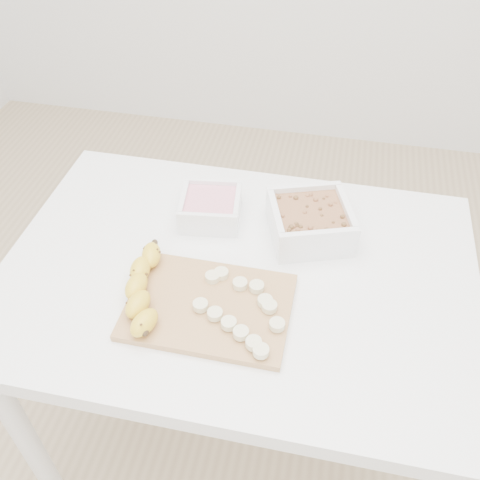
% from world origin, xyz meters
% --- Properties ---
extents(ground, '(3.50, 3.50, 0.00)m').
position_xyz_m(ground, '(0.00, 0.00, 0.00)').
color(ground, '#C6AD89').
rests_on(ground, ground).
extents(table, '(1.00, 0.70, 0.75)m').
position_xyz_m(table, '(0.00, 0.00, 0.65)').
color(table, white).
rests_on(table, ground).
extents(bowl_yogurt, '(0.15, 0.15, 0.06)m').
position_xyz_m(bowl_yogurt, '(-0.09, 0.15, 0.78)').
color(bowl_yogurt, white).
rests_on(bowl_yogurt, table).
extents(bowl_granola, '(0.22, 0.22, 0.08)m').
position_xyz_m(bowl_granola, '(0.13, 0.14, 0.79)').
color(bowl_granola, white).
rests_on(bowl_granola, table).
extents(cutting_board, '(0.32, 0.23, 0.01)m').
position_xyz_m(cutting_board, '(-0.03, -0.11, 0.76)').
color(cutting_board, tan).
rests_on(cutting_board, table).
extents(banana, '(0.07, 0.23, 0.04)m').
position_xyz_m(banana, '(-0.16, -0.12, 0.78)').
color(banana, gold).
rests_on(banana, cutting_board).
extents(banana_slices, '(0.18, 0.20, 0.02)m').
position_xyz_m(banana_slices, '(0.03, -0.12, 0.77)').
color(banana_slices, beige).
rests_on(banana_slices, cutting_board).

